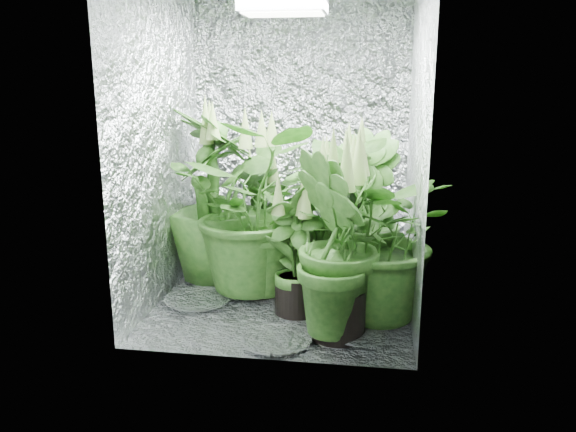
% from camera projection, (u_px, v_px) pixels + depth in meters
% --- Properties ---
extents(ground, '(1.60, 1.60, 0.00)m').
position_uv_depth(ground, '(284.00, 301.00, 3.69)').
color(ground, silver).
rests_on(ground, ground).
extents(walls, '(1.62, 1.62, 2.00)m').
position_uv_depth(walls, '(284.00, 149.00, 3.45)').
color(walls, silver).
rests_on(walls, ground).
extents(grow_lamp, '(0.50, 0.30, 0.22)m').
position_uv_depth(grow_lamp, '(283.00, 7.00, 3.25)').
color(grow_lamp, gray).
rests_on(grow_lamp, ceiling).
extents(plant_a, '(1.08, 1.08, 1.25)m').
position_uv_depth(plant_a, '(257.00, 207.00, 3.69)').
color(plant_a, black).
rests_on(plant_a, ground).
extents(plant_b, '(0.60, 0.60, 0.93)m').
position_uv_depth(plant_b, '(264.00, 216.00, 4.24)').
color(plant_b, black).
rests_on(plant_b, ground).
extents(plant_c, '(0.79, 0.79, 1.17)m').
position_uv_depth(plant_c, '(360.00, 216.00, 3.68)').
color(plant_c, black).
rests_on(plant_c, ground).
extents(plant_d, '(0.94, 0.94, 1.30)m').
position_uv_depth(plant_d, '(215.00, 199.00, 3.91)').
color(plant_d, black).
rests_on(plant_d, ground).
extents(plant_e, '(0.97, 0.97, 1.13)m').
position_uv_depth(plant_e, '(372.00, 236.00, 3.23)').
color(plant_e, black).
rests_on(plant_e, ground).
extents(plant_f, '(0.58, 0.58, 0.89)m').
position_uv_depth(plant_f, '(297.00, 252.00, 3.41)').
color(plant_f, black).
rests_on(plant_f, ground).
extents(plant_g, '(0.62, 0.62, 1.15)m').
position_uv_depth(plant_g, '(339.00, 247.00, 3.06)').
color(plant_g, black).
rests_on(plant_g, ground).
extents(plant_h, '(0.75, 0.75, 1.10)m').
position_uv_depth(plant_h, '(325.00, 227.00, 3.57)').
color(plant_h, black).
rests_on(plant_h, ground).
extents(circulation_fan, '(0.14, 0.32, 0.36)m').
position_uv_depth(circulation_fan, '(376.00, 261.00, 4.00)').
color(circulation_fan, black).
rests_on(circulation_fan, ground).
extents(plant_label, '(0.05, 0.02, 0.08)m').
position_uv_depth(plant_label, '(350.00, 289.00, 3.07)').
color(plant_label, white).
rests_on(plant_label, plant_g).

